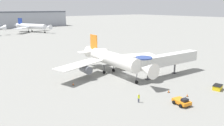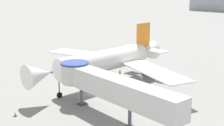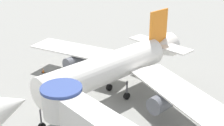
{
  "view_description": "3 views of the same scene",
  "coord_description": "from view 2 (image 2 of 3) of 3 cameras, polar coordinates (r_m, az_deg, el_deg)",
  "views": [
    {
      "loc": [
        -37.4,
        -41.61,
        17.91
      ],
      "look_at": [
        -6.15,
        -1.74,
        5.04
      ],
      "focal_mm": 35.0,
      "sensor_mm": 36.0,
      "label": 1
    },
    {
      "loc": [
        35.87,
        -32.63,
        16.85
      ],
      "look_at": [
        -1.19,
        4.87,
        3.76
      ],
      "focal_mm": 50.0,
      "sensor_mm": 36.0,
      "label": 2
    },
    {
      "loc": [
        23.31,
        -20.84,
        19.86
      ],
      "look_at": [
        0.34,
        2.59,
        5.98
      ],
      "focal_mm": 50.0,
      "sensor_mm": 36.0,
      "label": 3
    }
  ],
  "objects": [
    {
      "name": "traffic_cone_port_wing",
      "position": [
        63.64,
        -9.93,
        -1.29
      ],
      "size": [
        0.46,
        0.46,
        0.76
      ],
      "color": "black",
      "rests_on": "ground_plane"
    },
    {
      "name": "traffic_cone_near_nose",
      "position": [
        43.79,
        -17.28,
        -8.87
      ],
      "size": [
        0.44,
        0.44,
        0.72
      ],
      "color": "black",
      "rests_on": "ground_plane"
    },
    {
      "name": "jet_bridge",
      "position": [
        40.41,
        -1.01,
        -4.03
      ],
      "size": [
        21.47,
        4.87,
        6.07
      ],
      "rotation": [
        0.0,
        0.0,
        -0.08
      ],
      "color": "silver",
      "rests_on": "ground_plane"
    },
    {
      "name": "main_airplane",
      "position": [
        53.86,
        -0.97,
        0.38
      ],
      "size": [
        32.79,
        27.93,
        10.02
      ],
      "rotation": [
        0.0,
        0.0,
        -0.03
      ],
      "color": "white",
      "rests_on": "ground_plane"
    },
    {
      "name": "ground_plane",
      "position": [
        51.34,
        -2.89,
        -5.24
      ],
      "size": [
        800.0,
        800.0,
        0.0
      ],
      "primitive_type": "plane",
      "color": "gray"
    }
  ]
}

